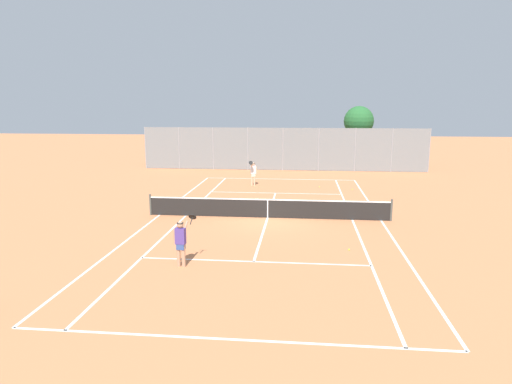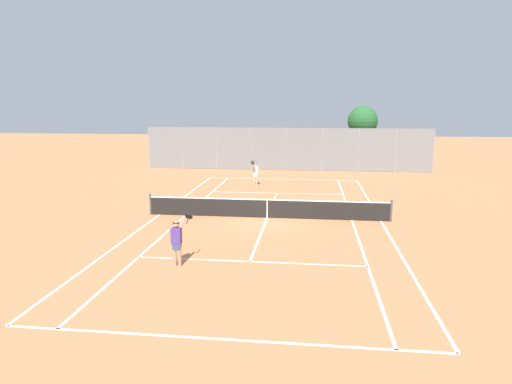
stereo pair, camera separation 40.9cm
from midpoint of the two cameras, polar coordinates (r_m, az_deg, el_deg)
ground_plane at (r=22.57m, az=0.94°, el=-3.25°), size 120.00×120.00×0.00m
court_line_markings at (r=22.57m, az=0.94°, el=-3.24°), size 11.10×23.90×0.01m
tennis_net at (r=22.45m, az=0.95°, el=-1.99°), size 12.00×0.10×1.07m
player_near_side at (r=15.97m, az=-10.10°, el=-6.01°), size 0.73×0.72×1.77m
player_far_left at (r=31.31m, az=-0.73°, el=2.49°), size 0.51×0.85×1.77m
loose_tennis_ball_0 at (r=17.98m, az=10.92°, el=-7.08°), size 0.07×0.07×0.07m
loose_tennis_ball_1 at (r=31.06m, az=7.56°, el=0.65°), size 0.07×0.07×0.07m
loose_tennis_ball_2 at (r=30.46m, az=11.57°, el=0.32°), size 0.07×0.07×0.07m
back_fence at (r=38.61m, az=3.09°, el=5.38°), size 23.98×0.08×3.60m
tree_behind_left at (r=42.55m, az=12.43°, el=8.51°), size 2.68×2.68×5.36m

